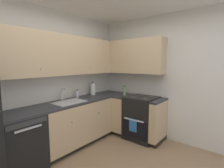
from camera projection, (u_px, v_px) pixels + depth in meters
name	position (u px, v px, depth m)	size (l,w,h in m)	color
wall_back	(44.00, 80.00, 3.05)	(3.68, 0.05, 2.59)	silver
wall_right	(172.00, 79.00, 3.40)	(0.05, 3.46, 2.59)	silver
dishwasher	(20.00, 143.00, 2.48)	(0.60, 0.63, 0.85)	black
lower_cabinets_back	(76.00, 123.00, 3.30)	(1.50, 0.62, 0.85)	tan
countertop_back	(75.00, 101.00, 3.24)	(2.71, 0.60, 0.04)	#2D2D33
lower_cabinets_right	(136.00, 117.00, 3.66)	(0.62, 1.03, 0.85)	tan
countertop_right	(136.00, 98.00, 3.60)	(0.60, 1.03, 0.03)	#2D2D33
oven_range	(142.00, 117.00, 3.58)	(0.68, 0.62, 1.04)	black
upper_cabinets_back	(62.00, 55.00, 3.09)	(2.39, 0.34, 0.73)	tan
upper_cabinets_right	(130.00, 57.00, 3.76)	(0.32, 1.56, 0.73)	tan
sink	(69.00, 104.00, 3.10)	(0.57, 0.40, 0.10)	#B7B7BC
faucet	(63.00, 93.00, 3.21)	(0.07, 0.16, 0.24)	silver
soap_bottle	(77.00, 94.00, 3.50)	(0.06, 0.06, 0.18)	silver
paper_towel_roll	(93.00, 89.00, 3.81)	(0.11, 0.11, 0.32)	white
oil_bottle	(124.00, 91.00, 3.77)	(0.07, 0.07, 0.22)	#729E66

